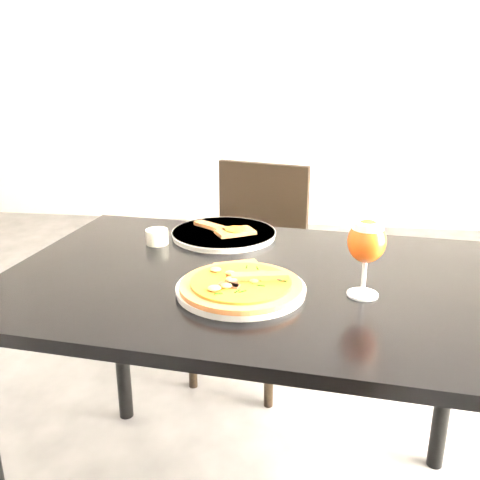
# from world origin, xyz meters

# --- Properties ---
(dining_table) EXTENTS (1.27, 0.92, 0.75)m
(dining_table) POSITION_xyz_m (0.16, 0.08, 0.66)
(dining_table) COLOR black
(dining_table) RESTS_ON ground
(chair_far) EXTENTS (0.49, 0.49, 0.86)m
(chair_far) POSITION_xyz_m (0.08, 0.86, 0.47)
(chair_far) COLOR black
(chair_far) RESTS_ON ground
(plate_main) EXTENTS (0.34, 0.34, 0.02)m
(plate_main) POSITION_xyz_m (0.15, -0.02, 0.76)
(plate_main) COLOR silver
(plate_main) RESTS_ON dining_table
(pizza) EXTENTS (0.27, 0.27, 0.03)m
(pizza) POSITION_xyz_m (0.15, -0.03, 0.77)
(pizza) COLOR brown
(pizza) RESTS_ON plate_main
(plate_second) EXTENTS (0.37, 0.37, 0.02)m
(plate_second) POSITION_xyz_m (0.05, 0.37, 0.76)
(plate_second) COLOR silver
(plate_second) RESTS_ON dining_table
(crust_scraps) EXTENTS (0.20, 0.15, 0.02)m
(crust_scraps) POSITION_xyz_m (0.06, 0.36, 0.77)
(crust_scraps) COLOR brown
(crust_scraps) RESTS_ON plate_second
(loose_crust) EXTENTS (0.11, 0.07, 0.01)m
(loose_crust) POSITION_xyz_m (0.12, 0.14, 0.75)
(loose_crust) COLOR brown
(loose_crust) RESTS_ON dining_table
(sauce_cup) EXTENTS (0.06, 0.06, 0.04)m
(sauce_cup) POSITION_xyz_m (-0.13, 0.28, 0.77)
(sauce_cup) COLOR beige
(sauce_cup) RESTS_ON dining_table
(beer_glass) EXTENTS (0.08, 0.08, 0.17)m
(beer_glass) POSITION_xyz_m (0.42, -0.00, 0.88)
(beer_glass) COLOR silver
(beer_glass) RESTS_ON dining_table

